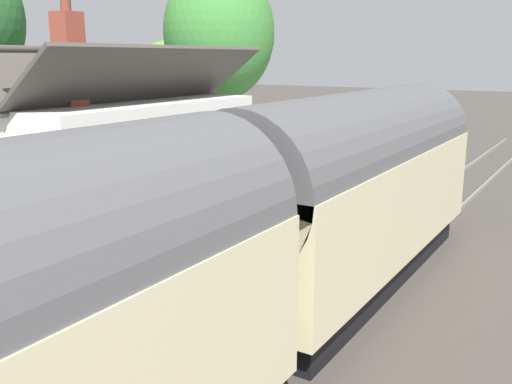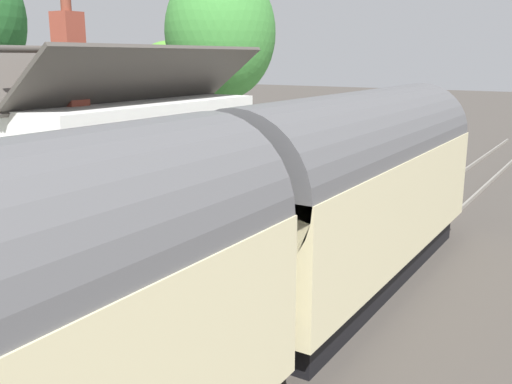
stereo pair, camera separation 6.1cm
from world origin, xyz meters
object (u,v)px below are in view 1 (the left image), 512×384
(station_building, at_px, (128,154))
(planter_by_door, at_px, (263,205))
(bench_by_lamp, at_px, (336,163))
(train, at_px, (251,237))
(planter_bench_right, at_px, (298,152))
(station_sign_board, at_px, (379,139))
(bench_near_building, at_px, (373,147))
(tree_mid_background, at_px, (169,76))
(tree_far_left, at_px, (219,33))

(station_building, height_order, planter_by_door, station_building)
(bench_by_lamp, bearing_deg, train, -162.73)
(planter_bench_right, height_order, station_sign_board, station_sign_board)
(bench_near_building, xyz_separation_m, bench_by_lamp, (-4.37, -0.25, 0.00))
(bench_by_lamp, xyz_separation_m, tree_mid_background, (6.73, 13.33, 2.65))
(bench_by_lamp, xyz_separation_m, planter_bench_right, (2.35, 2.79, -0.16))
(bench_near_building, height_order, station_sign_board, station_sign_board)
(bench_near_building, distance_m, station_sign_board, 2.90)
(station_building, distance_m, tree_mid_background, 17.84)
(train, distance_m, planter_by_door, 6.25)
(planter_bench_right, bearing_deg, bench_by_lamp, -130.12)
(planter_bench_right, xyz_separation_m, tree_far_left, (-0.15, 3.81, 4.86))
(bench_by_lamp, bearing_deg, planter_by_door, -175.68)
(planter_bench_right, bearing_deg, station_building, -179.72)
(train, xyz_separation_m, bench_near_building, (15.53, 3.72, -0.88))
(bench_by_lamp, bearing_deg, tree_far_left, 71.54)
(station_building, relative_size, bench_by_lamp, 5.38)
(bench_by_lamp, relative_size, station_sign_board, 0.90)
(planter_bench_right, distance_m, tree_far_left, 6.18)
(station_building, bearing_deg, station_sign_board, -21.33)
(train, relative_size, station_sign_board, 11.79)
(station_sign_board, bearing_deg, station_building, 158.67)
(bench_near_building, height_order, planter_bench_right, bench_near_building)
(bench_near_building, bearing_deg, bench_by_lamp, -176.74)
(train, distance_m, bench_near_building, 16.00)
(station_building, xyz_separation_m, station_sign_board, (9.36, -3.65, -0.47))
(station_building, relative_size, planter_by_door, 7.01)
(train, xyz_separation_m, planter_by_door, (5.36, 3.03, -1.07))
(planter_by_door, relative_size, tree_mid_background, 0.18)
(station_sign_board, height_order, tree_mid_background, tree_mid_background)
(station_building, distance_m, planter_by_door, 3.88)
(tree_mid_background, bearing_deg, train, -136.80)
(planter_bench_right, height_order, tree_mid_background, tree_mid_background)
(bench_near_building, relative_size, planter_by_door, 1.30)
(bench_by_lamp, height_order, tree_far_left, tree_far_left)
(planter_by_door, relative_size, planter_bench_right, 1.53)
(bench_by_lamp, distance_m, planter_by_door, 5.82)
(bench_by_lamp, xyz_separation_m, tree_far_left, (2.20, 6.60, 4.71))
(planter_by_door, distance_m, tree_far_left, 11.73)
(train, height_order, bench_near_building, train)
(bench_near_building, distance_m, planter_bench_right, 3.25)
(bench_near_building, relative_size, tree_far_left, 0.16)
(bench_by_lamp, height_order, station_sign_board, station_sign_board)
(bench_by_lamp, bearing_deg, station_sign_board, -26.66)
(bench_near_building, bearing_deg, train, -166.53)
(station_building, xyz_separation_m, planter_bench_right, (9.89, 0.05, -1.34))
(bench_near_building, bearing_deg, tree_far_left, 108.85)
(station_building, height_order, station_sign_board, station_building)
(bench_by_lamp, height_order, planter_by_door, bench_by_lamp)
(station_building, relative_size, tree_mid_background, 1.28)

